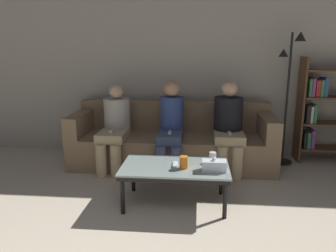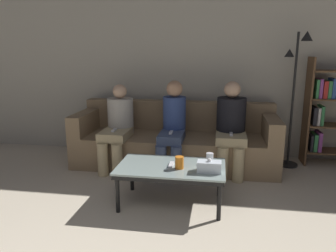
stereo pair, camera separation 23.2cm
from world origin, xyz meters
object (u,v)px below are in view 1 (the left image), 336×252
at_px(coffee_table, 175,169).
at_px(tissue_box, 214,166).
at_px(bookshelf, 323,110).
at_px(seated_person_mid_left, 171,125).
at_px(seated_person_left_end, 115,125).
at_px(seated_person_mid_right, 229,124).
at_px(standing_lamp, 289,85).
at_px(game_remote, 175,165).
at_px(cup_near_left, 184,162).
at_px(cup_near_right, 213,157).
at_px(couch, 172,142).

distance_m(coffee_table, tissue_box, 0.39).
height_order(bookshelf, seated_person_mid_left, bookshelf).
height_order(tissue_box, seated_person_mid_left, seated_person_mid_left).
xyz_separation_m(seated_person_left_end, seated_person_mid_left, (0.71, -0.01, 0.02)).
bearing_deg(seated_person_mid_left, seated_person_mid_right, 3.07).
xyz_separation_m(standing_lamp, seated_person_mid_left, (-1.50, -0.38, -0.47)).
relative_size(game_remote, seated_person_mid_left, 0.13).
bearing_deg(standing_lamp, game_remote, -135.69).
bearing_deg(standing_lamp, coffee_table, -135.69).
xyz_separation_m(coffee_table, game_remote, (-0.00, 0.00, 0.05)).
distance_m(game_remote, seated_person_left_end, 1.29).
height_order(cup_near_left, cup_near_right, cup_near_left).
distance_m(cup_near_right, tissue_box, 0.23).
xyz_separation_m(cup_near_left, seated_person_left_end, (-0.92, 1.03, 0.11)).
bearing_deg(cup_near_right, seated_person_mid_left, 120.13).
distance_m(bookshelf, seated_person_left_end, 2.76).
relative_size(cup_near_left, tissue_box, 0.53).
distance_m(coffee_table, standing_lamp, 2.04).
distance_m(bookshelf, seated_person_mid_right, 1.38).
xyz_separation_m(cup_near_left, seated_person_mid_left, (-0.21, 1.02, 0.13)).
height_order(cup_near_right, seated_person_left_end, seated_person_left_end).
bearing_deg(standing_lamp, seated_person_mid_right, -156.54).
xyz_separation_m(cup_near_left, game_remote, (-0.09, 0.06, -0.05)).
xyz_separation_m(couch, coffee_table, (0.12, -1.20, 0.06)).
distance_m(cup_near_left, tissue_box, 0.29).
bearing_deg(bookshelf, seated_person_mid_left, -165.44).
bearing_deg(seated_person_mid_right, seated_person_left_end, -178.81).
bearing_deg(bookshelf, seated_person_mid_right, -159.51).
bearing_deg(seated_person_mid_left, cup_near_left, -78.46).
bearing_deg(bookshelf, coffee_table, -141.73).
bearing_deg(seated_person_left_end, seated_person_mid_right, 1.19).
relative_size(cup_near_right, seated_person_mid_right, 0.10).
relative_size(couch, tissue_box, 11.80).
relative_size(cup_near_left, seated_person_mid_left, 0.10).
bearing_deg(coffee_table, game_remote, 180.00).
distance_m(tissue_box, seated_person_left_end, 1.62).
distance_m(tissue_box, bookshelf, 2.21).
bearing_deg(seated_person_mid_left, tissue_box, -65.31).
xyz_separation_m(tissue_box, standing_lamp, (1.00, 1.45, 0.60)).
distance_m(couch, seated_person_mid_left, 0.37).
bearing_deg(cup_near_right, tissue_box, -89.05).
bearing_deg(couch, seated_person_mid_left, -90.00).
height_order(cup_near_left, tissue_box, tissue_box).
bearing_deg(cup_near_left, standing_lamp, 47.45).
distance_m(tissue_box, seated_person_mid_left, 1.18).
height_order(coffee_table, standing_lamp, standing_lamp).
bearing_deg(standing_lamp, seated_person_left_end, -170.50).
xyz_separation_m(bookshelf, standing_lamp, (-0.51, -0.14, 0.34)).
xyz_separation_m(seated_person_left_end, seated_person_mid_right, (1.42, 0.03, 0.04)).
height_order(couch, game_remote, couch).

